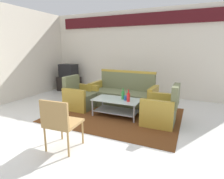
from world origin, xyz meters
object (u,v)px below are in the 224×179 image
(couch, at_px, (123,95))
(coffee_table, at_px, (117,105))
(tv_stand, at_px, (69,84))
(wicker_chair, at_px, (60,121))
(cup, at_px, (126,98))
(bottle_red, at_px, (128,97))
(television, at_px, (69,71))
(armchair_right, at_px, (161,110))
(armchair_left, at_px, (80,98))
(bottle_green, at_px, (123,95))

(couch, relative_size, coffee_table, 1.67)
(tv_stand, height_order, wicker_chair, wicker_chair)
(cup, bearing_deg, couch, 114.42)
(couch, bearing_deg, tv_stand, -17.89)
(bottle_red, height_order, television, television)
(tv_stand, bearing_deg, bottle_red, -31.02)
(couch, distance_m, tv_stand, 2.74)
(wicker_chair, bearing_deg, coffee_table, 79.74)
(couch, bearing_deg, armchair_right, 148.36)
(armchair_left, bearing_deg, coffee_table, 83.53)
(cup, xyz_separation_m, wicker_chair, (-0.42, -1.77, 0.03))
(wicker_chair, bearing_deg, couch, 84.65)
(coffee_table, distance_m, cup, 0.29)
(armchair_right, xyz_separation_m, wicker_chair, (-1.24, -1.73, 0.21))
(armchair_left, xyz_separation_m, armchair_right, (2.15, -0.17, 0.00))
(armchair_right, relative_size, wicker_chair, 1.01)
(wicker_chair, bearing_deg, tv_stand, 121.98)
(couch, height_order, bottle_red, couch)
(armchair_left, bearing_deg, bottle_red, 82.53)
(bottle_green, relative_size, bottle_red, 0.97)
(couch, relative_size, armchair_left, 2.16)
(bottle_green, bearing_deg, couch, 110.06)
(tv_stand, bearing_deg, armchair_right, -25.33)
(bottle_red, xyz_separation_m, television, (-3.00, 1.80, 0.25))
(armchair_right, bearing_deg, wicker_chair, 144.26)
(bottle_red, xyz_separation_m, tv_stand, (-3.00, 1.80, -0.25))
(tv_stand, xyz_separation_m, wicker_chair, (2.48, -3.49, 0.23))
(armchair_right, height_order, television, television)
(armchair_right, bearing_deg, bottle_green, 83.78)
(bottle_red, distance_m, wicker_chair, 1.76)
(couch, xyz_separation_m, cup, (0.34, -0.75, 0.14))
(bottle_green, xyz_separation_m, cup, (0.09, -0.05, -0.05))
(bottle_red, distance_m, tv_stand, 3.50)
(armchair_left, distance_m, tv_stand, 2.24)
(couch, distance_m, television, 2.78)
(couch, bearing_deg, coffee_table, 102.08)
(coffee_table, height_order, bottle_green, bottle_green)
(couch, bearing_deg, armchair_left, 34.96)
(wicker_chair, bearing_deg, television, 121.95)
(coffee_table, bearing_deg, tv_stand, 147.14)
(couch, bearing_deg, bottle_red, 120.28)
(bottle_green, xyz_separation_m, wicker_chair, (-0.34, -1.82, -0.01))
(armchair_right, bearing_deg, armchair_left, 85.47)
(coffee_table, height_order, bottle_red, bottle_red)
(bottle_red, bearing_deg, coffee_table, 168.11)
(armchair_right, relative_size, bottle_green, 3.24)
(armchair_left, distance_m, coffee_table, 1.13)
(coffee_table, relative_size, cup, 11.00)
(couch, xyz_separation_m, bottle_green, (0.25, -0.69, 0.19))
(bottle_green, relative_size, cup, 2.62)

